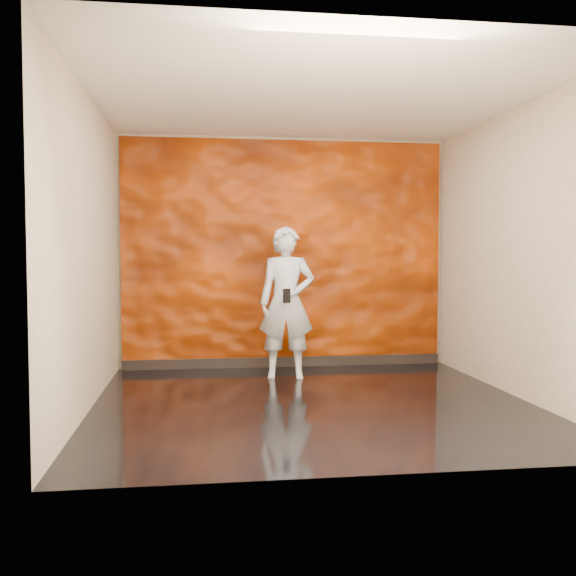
% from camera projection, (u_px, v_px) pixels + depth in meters
% --- Properties ---
extents(room, '(4.02, 4.02, 2.81)m').
position_uv_depth(room, '(312.00, 252.00, 5.88)').
color(room, black).
rests_on(room, ground).
extents(feature_wall, '(3.90, 0.06, 2.75)m').
position_uv_depth(feature_wall, '(285.00, 254.00, 7.82)').
color(feature_wall, '#C43E00').
rests_on(feature_wall, ground).
extents(baseboard, '(3.90, 0.04, 0.12)m').
position_uv_depth(baseboard, '(285.00, 362.00, 7.85)').
color(baseboard, black).
rests_on(baseboard, ground).
extents(man, '(0.66, 0.48, 1.68)m').
position_uv_depth(man, '(287.00, 303.00, 7.12)').
color(man, '#A5AAB5').
rests_on(man, ground).
extents(phone, '(0.08, 0.04, 0.16)m').
position_uv_depth(phone, '(287.00, 296.00, 6.86)').
color(phone, black).
rests_on(phone, man).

